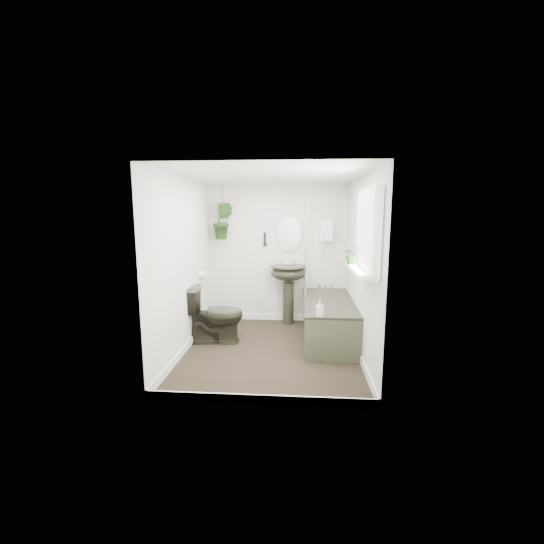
{
  "coord_description": "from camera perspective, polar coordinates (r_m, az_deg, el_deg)",
  "views": [
    {
      "loc": [
        0.36,
        -4.65,
        1.87
      ],
      "look_at": [
        0.0,
        0.15,
        1.05
      ],
      "focal_mm": 24.0,
      "sensor_mm": 36.0,
      "label": 1
    }
  ],
  "objects": [
    {
      "name": "sill_plant",
      "position": [
        4.33,
        12.41,
        2.66
      ],
      "size": [
        0.23,
        0.21,
        0.22
      ],
      "primitive_type": "imported",
      "rotation": [
        0.0,
        0.0,
        0.23
      ],
      "color": "black",
      "rests_on": "window_sill"
    },
    {
      "name": "wall_back",
      "position": [
        6.12,
        0.88,
        2.89
      ],
      "size": [
        2.3,
        0.02,
        2.3
      ],
      "primitive_type": "cube",
      "color": "silver",
      "rests_on": "ground"
    },
    {
      "name": "toilet_roll_holder",
      "position": [
        5.63,
        -10.8,
        -0.43
      ],
      "size": [
        0.11,
        0.11,
        0.11
      ],
      "primitive_type": "cylinder",
      "rotation": [
        0.0,
        1.57,
        0.0
      ],
      "color": "white",
      "rests_on": "wall_left"
    },
    {
      "name": "skirting",
      "position": [
        5.01,
        -0.13,
        -11.65
      ],
      "size": [
        2.3,
        2.8,
        0.1
      ],
      "primitive_type": "cube",
      "color": "white",
      "rests_on": "floor"
    },
    {
      "name": "hanging_plant",
      "position": [
        6.04,
        -7.7,
        7.91
      ],
      "size": [
        0.35,
        0.29,
        0.59
      ],
      "primitive_type": "imported",
      "rotation": [
        0.0,
        0.0,
        0.1
      ],
      "color": "black",
      "rests_on": "ceiling"
    },
    {
      "name": "floor",
      "position": [
        5.03,
        -0.13,
        -12.28
      ],
      "size": [
        2.3,
        2.8,
        0.02
      ],
      "primitive_type": "cube",
      "color": "black",
      "rests_on": "ground"
    },
    {
      "name": "soap_bottle",
      "position": [
        4.53,
        7.49,
        -5.68
      ],
      "size": [
        0.09,
        0.09,
        0.19
      ],
      "primitive_type": "imported",
      "rotation": [
        0.0,
        0.0,
        -0.02
      ],
      "color": "black",
      "rests_on": "bathtub"
    },
    {
      "name": "bath_screen",
      "position": [
        5.67,
        5.39,
        3.65
      ],
      "size": [
        0.04,
        0.72,
        1.4
      ],
      "primitive_type": null,
      "color": "silver",
      "rests_on": "bathtub"
    },
    {
      "name": "window_sill",
      "position": [
        4.06,
        13.59,
        0.33
      ],
      "size": [
        0.18,
        1.0,
        0.04
      ],
      "primitive_type": "cube",
      "color": "white",
      "rests_on": "wall_right"
    },
    {
      "name": "pedestal_sink",
      "position": [
        6.03,
        2.56,
        -3.55
      ],
      "size": [
        0.59,
        0.51,
        0.99
      ],
      "primitive_type": null,
      "rotation": [
        0.0,
        0.0,
        0.03
      ],
      "color": "black",
      "rests_on": "floor"
    },
    {
      "name": "bathtub",
      "position": [
        5.41,
        8.84,
        -7.45
      ],
      "size": [
        0.72,
        1.72,
        0.58
      ],
      "primitive_type": null,
      "color": "black",
      "rests_on": "floor"
    },
    {
      "name": "oval_mirror",
      "position": [
        6.04,
        2.68,
        6.13
      ],
      "size": [
        0.46,
        0.03,
        0.62
      ],
      "primitive_type": "ellipsoid",
      "color": "beige",
      "rests_on": "wall_back"
    },
    {
      "name": "window_recess",
      "position": [
        4.03,
        14.82,
        6.22
      ],
      "size": [
        0.08,
        1.0,
        0.9
      ],
      "primitive_type": "cube",
      "color": "white",
      "rests_on": "wall_right"
    },
    {
      "name": "wall_sconce",
      "position": [
        6.06,
        -1.13,
        5.2
      ],
      "size": [
        0.04,
        0.04,
        0.22
      ],
      "primitive_type": "cylinder",
      "color": "black",
      "rests_on": "wall_back"
    },
    {
      "name": "hanging_pot",
      "position": [
        6.03,
        -7.75,
        10.12
      ],
      "size": [
        0.16,
        0.16,
        0.12
      ],
      "primitive_type": "cylinder",
      "color": "brown",
      "rests_on": "ceiling"
    },
    {
      "name": "window_blinds",
      "position": [
        4.02,
        14.18,
        6.24
      ],
      "size": [
        0.01,
        0.86,
        0.76
      ],
      "primitive_type": "cube",
      "color": "white",
      "rests_on": "wall_right"
    },
    {
      "name": "shower_box",
      "position": [
        6.02,
        8.53,
        6.5
      ],
      "size": [
        0.2,
        0.1,
        0.35
      ],
      "primitive_type": "cube",
      "color": "white",
      "rests_on": "wall_back"
    },
    {
      "name": "ceiling",
      "position": [
        4.69,
        -0.14,
        15.05
      ],
      "size": [
        2.3,
        2.8,
        0.02
      ],
      "primitive_type": "cube",
      "color": "white",
      "rests_on": "ground"
    },
    {
      "name": "wall_front",
      "position": [
        3.34,
        -2.01,
        -2.77
      ],
      "size": [
        2.3,
        0.02,
        2.3
      ],
      "primitive_type": "cube",
      "color": "silver",
      "rests_on": "ground"
    },
    {
      "name": "wall_right",
      "position": [
        4.78,
        13.88,
        0.71
      ],
      "size": [
        0.02,
        2.8,
        2.3
      ],
      "primitive_type": "cube",
      "color": "silver",
      "rests_on": "ground"
    },
    {
      "name": "wall_left",
      "position": [
        4.95,
        -13.66,
        1.02
      ],
      "size": [
        0.02,
        2.8,
        2.3
      ],
      "primitive_type": "cube",
      "color": "silver",
      "rests_on": "ground"
    },
    {
      "name": "toilet",
      "position": [
        5.28,
        -8.94,
        -6.55
      ],
      "size": [
        0.83,
        0.52,
        0.81
      ],
      "primitive_type": "imported",
      "rotation": [
        0.0,
        0.0,
        1.66
      ],
      "color": "black",
      "rests_on": "floor"
    }
  ]
}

